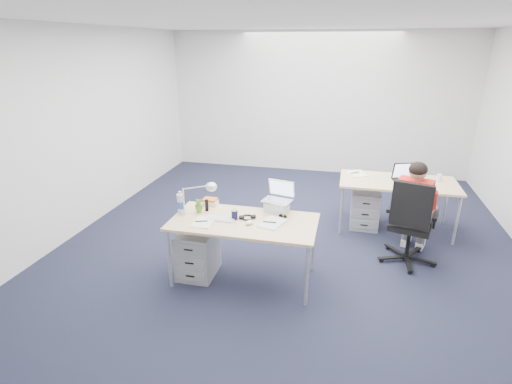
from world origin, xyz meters
The scene contains 24 objects.
floor centered at (0.00, 0.00, 0.00)m, with size 7.00×7.00×0.00m, color black.
room centered at (0.00, 0.00, 1.71)m, with size 6.02×7.02×2.80m.
desk_near centered at (-0.38, -0.85, 0.68)m, with size 1.60×0.80×0.73m.
desk_far centered at (1.41, 0.93, 0.68)m, with size 1.60×0.80×0.73m.
office_chair centered at (1.48, -0.03, 0.31)m, with size 0.85×0.85×1.09m.
seated_person centered at (1.53, 0.14, 0.64)m, with size 0.53×0.74×1.27m.
drawer_pedestal_near centered at (-0.92, -0.87, 0.28)m, with size 0.40×0.50×0.55m, color #A7ABAC.
drawer_pedestal_far centered at (0.99, 0.94, 0.28)m, with size 0.40×0.50×0.55m, color #A7ABAC.
silver_laptop centered at (-0.07, -0.51, 0.90)m, with size 0.32×0.25×0.34m, color silver, non-canonical shape.
wireless_keyboard centered at (-0.63, -0.87, 0.74)m, with size 0.32×0.13×0.02m, color white.
computer_mouse centered at (-0.29, -0.92, 0.75)m, with size 0.07×0.11×0.04m, color white.
headphones centered at (-0.35, -0.78, 0.75)m, with size 0.19×0.15×0.03m, color black, non-canonical shape.
can_koozie centered at (-0.48, -0.83, 0.79)m, with size 0.07×0.07×0.11m, color #14133D.
water_bottle centered at (-1.13, -0.81, 0.86)m, with size 0.08×0.08×0.26m, color silver.
bear_figurine centered at (-0.93, -0.75, 0.81)m, with size 0.09×0.07×0.17m, color #3C761F, non-canonical shape.
book_stack centered at (-0.88, -0.50, 0.77)m, with size 0.17×0.13×0.08m, color silver.
cordless_phone centered at (-0.86, -0.69, 0.80)m, with size 0.04×0.02×0.14m, color black.
papers_left centered at (-0.79, -1.00, 0.73)m, with size 0.20×0.29×0.01m, color #FFDB93.
papers_right centered at (-0.06, -0.86, 0.74)m, with size 0.21×0.30×0.01m, color #FFDB93.
sunglasses centered at (0.03, -0.67, 0.74)m, with size 0.10×0.05×0.02m, color black, non-canonical shape.
desk_lamp centered at (-0.94, -0.84, 0.94)m, with size 0.38×0.14×0.43m, color silver, non-canonical shape.
dark_laptop centered at (1.53, 0.92, 0.86)m, with size 0.37×0.36×0.27m, color black, non-canonical shape.
far_cup centered at (1.96, 1.08, 0.78)m, with size 0.07×0.07×0.10m, color white.
far_papers centered at (0.83, 1.14, 0.73)m, with size 0.23×0.33×0.01m, color white.
Camera 1 is at (0.67, -4.70, 2.56)m, focal length 28.00 mm.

